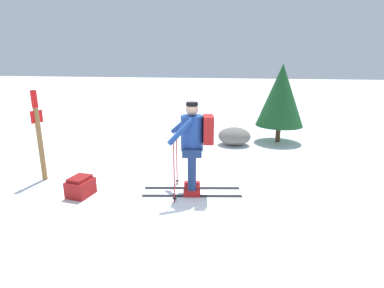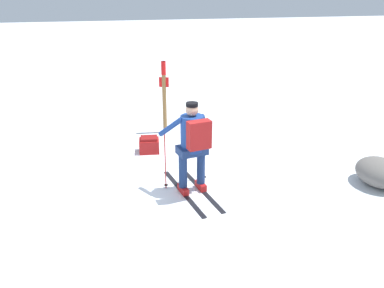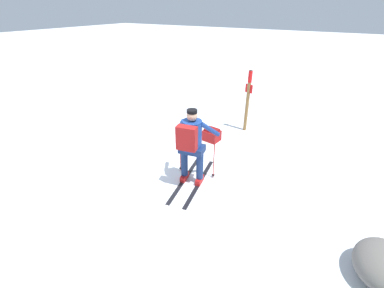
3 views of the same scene
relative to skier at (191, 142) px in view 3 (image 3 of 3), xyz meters
name	(u,v)px [view 3 (image 3 of 3)]	position (x,y,z in m)	size (l,w,h in m)	color
ground_plane	(163,174)	(-0.07, 0.71, -0.99)	(80.00, 80.00, 0.00)	white
skier	(191,142)	(0.00, 0.00, 0.00)	(1.86, 0.98, 1.68)	black
dropped_backpack	(212,135)	(1.99, 0.53, -0.82)	(0.42, 0.48, 0.36)	maroon
trail_marker	(248,97)	(3.14, -0.03, 0.08)	(0.11, 0.23, 1.82)	olive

